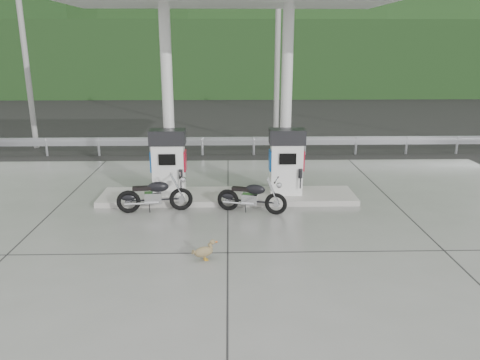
{
  "coord_description": "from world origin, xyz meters",
  "views": [
    {
      "loc": [
        0.04,
        -9.81,
        4.13
      ],
      "look_at": [
        0.3,
        1.0,
        1.0
      ],
      "focal_mm": 35.0,
      "sensor_mm": 36.0,
      "label": 1
    }
  ],
  "objects_px": {
    "gas_pump_left": "(169,163)",
    "duck": "(204,252)",
    "gas_pump_right": "(286,162)",
    "motorcycle_right": "(252,197)",
    "motorcycle_left": "(155,196)"
  },
  "relations": [
    {
      "from": "gas_pump_left",
      "to": "duck",
      "type": "distance_m",
      "value": 4.08
    },
    {
      "from": "gas_pump_right",
      "to": "duck",
      "type": "bearing_deg",
      "value": -118.49
    },
    {
      "from": "gas_pump_right",
      "to": "motorcycle_right",
      "type": "bearing_deg",
      "value": -132.81
    },
    {
      "from": "motorcycle_right",
      "to": "duck",
      "type": "bearing_deg",
      "value": -96.06
    },
    {
      "from": "gas_pump_right",
      "to": "motorcycle_left",
      "type": "distance_m",
      "value": 3.64
    },
    {
      "from": "gas_pump_left",
      "to": "gas_pump_right",
      "type": "bearing_deg",
      "value": 0.0
    },
    {
      "from": "motorcycle_left",
      "to": "duck",
      "type": "relative_size",
      "value": 3.72
    },
    {
      "from": "motorcycle_left",
      "to": "duck",
      "type": "distance_m",
      "value": 3.2
    },
    {
      "from": "gas_pump_right",
      "to": "motorcycle_right",
      "type": "distance_m",
      "value": 1.6
    },
    {
      "from": "gas_pump_left",
      "to": "gas_pump_right",
      "type": "distance_m",
      "value": 3.2
    },
    {
      "from": "motorcycle_right",
      "to": "duck",
      "type": "distance_m",
      "value": 2.97
    },
    {
      "from": "motorcycle_left",
      "to": "duck",
      "type": "bearing_deg",
      "value": -71.93
    },
    {
      "from": "gas_pump_left",
      "to": "duck",
      "type": "xyz_separation_m",
      "value": [
        1.12,
        -3.82,
        -0.88
      ]
    },
    {
      "from": "gas_pump_left",
      "to": "motorcycle_left",
      "type": "relative_size",
      "value": 1.0
    },
    {
      "from": "motorcycle_left",
      "to": "motorcycle_right",
      "type": "bearing_deg",
      "value": -10.41
    }
  ]
}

